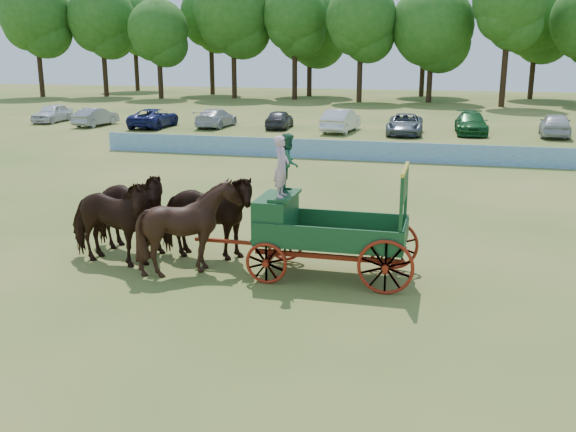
# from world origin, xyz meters

# --- Properties ---
(ground) EXTENTS (160.00, 160.00, 0.00)m
(ground) POSITION_xyz_m (0.00, 0.00, 0.00)
(ground) COLOR olive
(ground) RESTS_ON ground
(horse_lead_left) EXTENTS (3.11, 1.76, 2.49)m
(horse_lead_left) POSITION_xyz_m (-3.51, -0.73, 1.25)
(horse_lead_left) COLOR black
(horse_lead_left) RESTS_ON ground
(horse_lead_right) EXTENTS (3.16, 1.91, 2.49)m
(horse_lead_right) POSITION_xyz_m (-3.51, 0.37, 1.25)
(horse_lead_right) COLOR black
(horse_lead_right) RESTS_ON ground
(horse_wheel_left) EXTENTS (2.48, 2.26, 2.50)m
(horse_wheel_left) POSITION_xyz_m (-1.11, -0.73, 1.25)
(horse_wheel_left) COLOR black
(horse_wheel_left) RESTS_ON ground
(horse_wheel_right) EXTENTS (3.02, 1.50, 2.49)m
(horse_wheel_right) POSITION_xyz_m (-1.11, 0.37, 1.25)
(horse_wheel_right) COLOR black
(horse_wheel_right) RESTS_ON ground
(farm_dray) EXTENTS (6.00, 2.00, 3.71)m
(farm_dray) POSITION_xyz_m (1.85, -0.16, 1.63)
(farm_dray) COLOR maroon
(farm_dray) RESTS_ON ground
(sponsor_banner) EXTENTS (26.00, 0.08, 1.05)m
(sponsor_banner) POSITION_xyz_m (-1.00, 18.00, 0.53)
(sponsor_banner) COLOR #1E67A3
(sponsor_banner) RESTS_ON ground
(parked_cars) EXTENTS (50.48, 7.05, 1.62)m
(parked_cars) POSITION_xyz_m (-0.23, 29.94, 0.74)
(parked_cars) COLOR silver
(parked_cars) RESTS_ON ground
(treeline) EXTENTS (92.57, 23.30, 14.81)m
(treeline) POSITION_xyz_m (-1.21, 60.37, 9.33)
(treeline) COLOR #382314
(treeline) RESTS_ON ground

